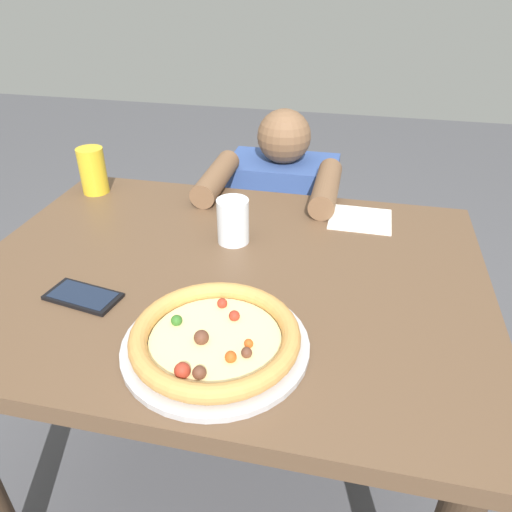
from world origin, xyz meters
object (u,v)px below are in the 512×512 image
pizza_near (215,339)px  drink_cup_colored (93,171)px  water_cup_clear (233,220)px  diner_seated (280,249)px  cell_phone (83,296)px

pizza_near → drink_cup_colored: bearing=133.2°
water_cup_clear → diner_seated: 0.64m
drink_cup_colored → diner_seated: (0.50, 0.32, -0.39)m
drink_cup_colored → diner_seated: size_ratio=0.14×
diner_seated → drink_cup_colored: bearing=-147.6°
cell_phone → drink_cup_colored: bearing=115.1°
pizza_near → drink_cup_colored: (-0.53, 0.57, 0.04)m
pizza_near → water_cup_clear: bearing=100.0°
pizza_near → cell_phone: 0.32m
drink_cup_colored → water_cup_clear: bearing=-22.5°
water_cup_clear → diner_seated: bearing=86.1°
pizza_near → diner_seated: 0.95m
water_cup_clear → cell_phone: (-0.24, -0.29, -0.05)m
cell_phone → diner_seated: (0.27, 0.80, -0.33)m
pizza_near → water_cup_clear: (-0.07, 0.37, 0.04)m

